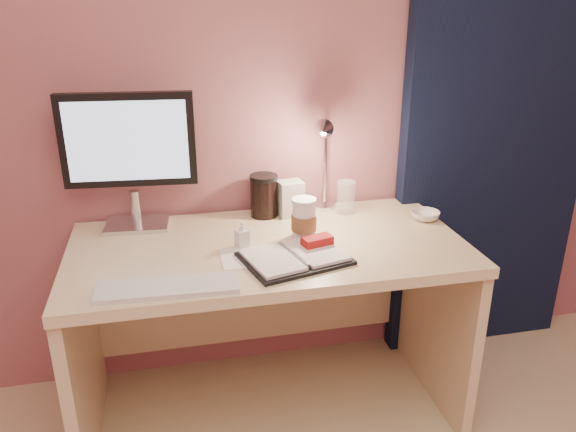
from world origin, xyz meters
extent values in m
plane|color=#975861|center=(0.00, 1.75, 1.25)|extent=(3.50, 0.00, 3.50)
cube|color=black|center=(1.05, 1.69, 1.10)|extent=(0.85, 0.08, 2.20)
cube|color=beige|center=(0.00, 1.38, 0.71)|extent=(1.40, 0.70, 0.04)
cube|color=beige|center=(-0.68, 1.38, 0.34)|extent=(0.04, 0.66, 0.69)
cube|color=beige|center=(0.68, 1.38, 0.34)|extent=(0.04, 0.66, 0.69)
cube|color=beige|center=(0.00, 1.71, 0.40)|extent=(1.32, 0.03, 0.55)
cube|color=silver|center=(-0.46, 1.65, 0.74)|extent=(0.25, 0.19, 0.02)
cylinder|color=silver|center=(-0.46, 1.65, 0.81)|extent=(0.04, 0.04, 0.13)
cube|color=black|center=(-0.46, 1.65, 1.07)|extent=(0.48, 0.08, 0.34)
cube|color=#A4BBDF|center=(-0.46, 1.61, 1.07)|extent=(0.42, 0.04, 0.29)
cube|color=silver|center=(-0.36, 1.11, 0.74)|extent=(0.43, 0.14, 0.02)
cube|color=black|center=(0.06, 1.23, 0.74)|extent=(0.39, 0.33, 0.01)
cube|color=silver|center=(-0.02, 1.21, 0.75)|extent=(0.20, 0.25, 0.01)
cube|color=silver|center=(0.14, 1.25, 0.75)|extent=(0.20, 0.25, 0.01)
cube|color=#A40E1F|center=(0.15, 1.29, 0.77)|extent=(0.11, 0.08, 0.03)
cube|color=silver|center=(-0.10, 1.28, 0.73)|extent=(0.16, 0.16, 0.00)
cylinder|color=white|center=(0.14, 1.41, 0.80)|extent=(0.08, 0.08, 0.14)
cylinder|color=brown|center=(0.14, 1.41, 0.79)|extent=(0.09, 0.09, 0.06)
cylinder|color=white|center=(0.14, 1.41, 0.87)|extent=(0.09, 0.09, 0.01)
cylinder|color=white|center=(0.36, 1.61, 0.80)|extent=(0.07, 0.07, 0.13)
imported|color=silver|center=(0.64, 1.47, 0.75)|extent=(0.14, 0.14, 0.04)
imported|color=white|center=(-0.09, 1.37, 0.78)|extent=(0.05, 0.06, 0.10)
cylinder|color=black|center=(0.03, 1.65, 0.81)|extent=(0.11, 0.11, 0.15)
cube|color=silver|center=(0.14, 1.63, 0.80)|extent=(0.10, 0.09, 0.14)
cylinder|color=silver|center=(0.29, 1.68, 0.74)|extent=(0.09, 0.09, 0.02)
cylinder|color=silver|center=(0.29, 1.68, 0.92)|extent=(0.01, 0.01, 0.35)
cone|color=silver|center=(0.35, 1.53, 1.09)|extent=(0.09, 0.08, 0.07)
camera|label=1|loc=(-0.32, -0.41, 1.56)|focal=35.00mm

